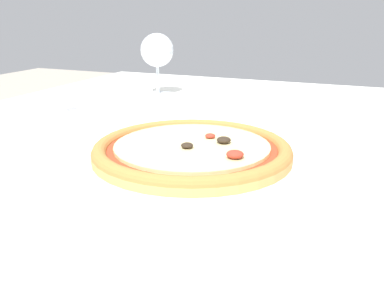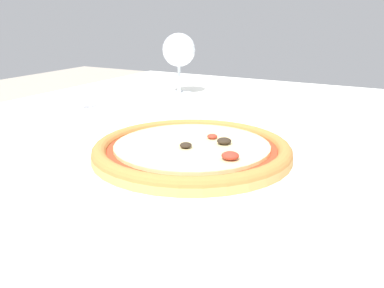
# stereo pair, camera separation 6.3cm
# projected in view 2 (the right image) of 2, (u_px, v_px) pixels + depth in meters

# --- Properties ---
(dining_table) EXTENTS (1.14, 1.15, 0.74)m
(dining_table) POSITION_uv_depth(u_px,v_px,m) (223.00, 163.00, 0.89)
(dining_table) COLOR #997047
(dining_table) RESTS_ON ground_plane
(pizza_plate) EXTENTS (0.31, 0.31, 0.04)m
(pizza_plate) POSITION_uv_depth(u_px,v_px,m) (192.00, 152.00, 0.64)
(pizza_plate) COLOR white
(pizza_plate) RESTS_ON dining_table
(fork) EXTENTS (0.03, 0.17, 0.00)m
(fork) POSITION_uv_depth(u_px,v_px,m) (72.00, 112.00, 0.95)
(fork) COLOR silver
(fork) RESTS_ON dining_table
(wine_glass_far_left) EXTENTS (0.09, 0.09, 0.16)m
(wine_glass_far_left) POSITION_uv_depth(u_px,v_px,m) (179.00, 51.00, 1.13)
(wine_glass_far_left) COLOR silver
(wine_glass_far_left) RESTS_ON dining_table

